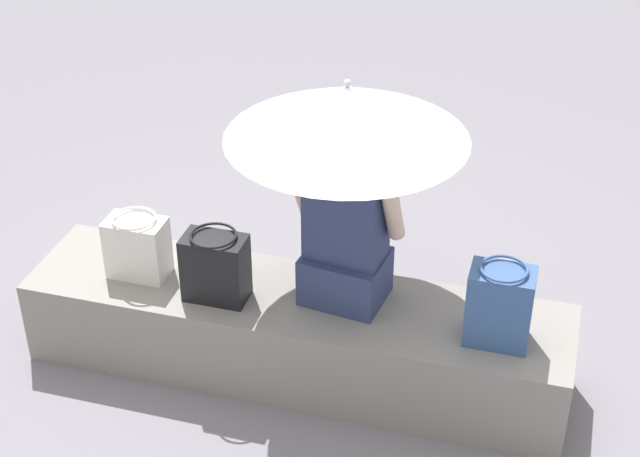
{
  "coord_description": "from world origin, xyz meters",
  "views": [
    {
      "loc": [
        1.04,
        -3.23,
        2.89
      ],
      "look_at": [
        0.1,
        0.03,
        0.76
      ],
      "focal_mm": 54.3,
      "sensor_mm": 36.0,
      "label": 1
    }
  ],
  "objects_px": {
    "person_seated": "(346,221)",
    "handbag_black": "(215,267)",
    "tote_bag_canvas": "(137,247)",
    "parasol": "(347,113)",
    "shoulder_bag_spare": "(500,305)"
  },
  "relations": [
    {
      "from": "person_seated",
      "to": "handbag_black",
      "type": "height_order",
      "value": "person_seated"
    },
    {
      "from": "tote_bag_canvas",
      "to": "parasol",
      "type": "bearing_deg",
      "value": 9.75
    },
    {
      "from": "parasol",
      "to": "shoulder_bag_spare",
      "type": "bearing_deg",
      "value": -15.45
    },
    {
      "from": "handbag_black",
      "to": "shoulder_bag_spare",
      "type": "xyz_separation_m",
      "value": [
        1.2,
        0.03,
        0.02
      ]
    },
    {
      "from": "person_seated",
      "to": "parasol",
      "type": "xyz_separation_m",
      "value": [
        -0.02,
        0.07,
        0.45
      ]
    },
    {
      "from": "person_seated",
      "to": "shoulder_bag_spare",
      "type": "xyz_separation_m",
      "value": [
        0.67,
        -0.12,
        -0.21
      ]
    },
    {
      "from": "person_seated",
      "to": "shoulder_bag_spare",
      "type": "distance_m",
      "value": 0.71
    },
    {
      "from": "tote_bag_canvas",
      "to": "handbag_black",
      "type": "bearing_deg",
      "value": -9.83
    },
    {
      "from": "person_seated",
      "to": "tote_bag_canvas",
      "type": "distance_m",
      "value": 0.96
    },
    {
      "from": "parasol",
      "to": "tote_bag_canvas",
      "type": "bearing_deg",
      "value": -170.25
    },
    {
      "from": "person_seated",
      "to": "shoulder_bag_spare",
      "type": "relative_size",
      "value": 2.52
    },
    {
      "from": "handbag_black",
      "to": "shoulder_bag_spare",
      "type": "distance_m",
      "value": 1.2
    },
    {
      "from": "shoulder_bag_spare",
      "to": "person_seated",
      "type": "bearing_deg",
      "value": 170.14
    },
    {
      "from": "person_seated",
      "to": "handbag_black",
      "type": "bearing_deg",
      "value": -164.3
    },
    {
      "from": "parasol",
      "to": "tote_bag_canvas",
      "type": "relative_size",
      "value": 3.36
    }
  ]
}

